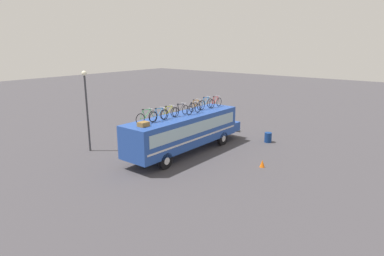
# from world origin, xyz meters

# --- Properties ---
(ground_plane) EXTENTS (120.00, 120.00, 0.00)m
(ground_plane) POSITION_xyz_m (0.00, 0.00, 0.00)
(ground_plane) COLOR #423F44
(bus) EXTENTS (11.21, 2.50, 2.84)m
(bus) POSITION_xyz_m (0.18, 0.00, 1.71)
(bus) COLOR #23479E
(bus) RESTS_ON ground
(luggage_bag_1) EXTENTS (0.63, 0.53, 0.28)m
(luggage_bag_1) POSITION_xyz_m (-4.07, -0.18, 2.99)
(luggage_bag_1) COLOR olive
(luggage_bag_1) RESTS_ON bus
(rooftop_bicycle_1) EXTENTS (1.83, 0.44, 0.97)m
(rooftop_bicycle_1) POSITION_xyz_m (-3.38, 0.24, 3.25)
(rooftop_bicycle_1) COLOR black
(rooftop_bicycle_1) RESTS_ON bus
(rooftop_bicycle_2) EXTENTS (1.75, 0.44, 0.92)m
(rooftop_bicycle_2) POSITION_xyz_m (-2.43, 0.07, 3.23)
(rooftop_bicycle_2) COLOR black
(rooftop_bicycle_2) RESTS_ON bus
(rooftop_bicycle_3) EXTENTS (1.71, 0.44, 0.88)m
(rooftop_bicycle_3) POSITION_xyz_m (-1.36, 0.19, 3.21)
(rooftop_bicycle_3) COLOR black
(rooftop_bicycle_3) RESTS_ON bus
(rooftop_bicycle_4) EXTENTS (1.73, 0.44, 0.89)m
(rooftop_bicycle_4) POSITION_xyz_m (-0.27, 0.07, 3.22)
(rooftop_bicycle_4) COLOR black
(rooftop_bicycle_4) RESTS_ON bus
(rooftop_bicycle_5) EXTENTS (1.64, 0.44, 0.88)m
(rooftop_bicycle_5) POSITION_xyz_m (0.78, -0.29, 3.21)
(rooftop_bicycle_5) COLOR black
(rooftop_bicycle_5) RESTS_ON bus
(rooftop_bicycle_6) EXTENTS (1.64, 0.44, 0.90)m
(rooftop_bicycle_6) POSITION_xyz_m (1.75, 0.29, 3.22)
(rooftop_bicycle_6) COLOR black
(rooftop_bicycle_6) RESTS_ON bus
(rooftop_bicycle_7) EXTENTS (1.80, 0.44, 0.97)m
(rooftop_bicycle_7) POSITION_xyz_m (2.87, 0.16, 3.25)
(rooftop_bicycle_7) COLOR black
(rooftop_bicycle_7) RESTS_ON bus
(rooftop_bicycle_8) EXTENTS (1.67, 0.44, 0.91)m
(rooftop_bicycle_8) POSITION_xyz_m (3.90, -0.03, 3.22)
(rooftop_bicycle_8) COLOR black
(rooftop_bicycle_8) RESTS_ON bus
(trash_bin) EXTENTS (0.57, 0.57, 0.80)m
(trash_bin) POSITION_xyz_m (6.35, -3.56, 0.40)
(trash_bin) COLOR navy
(trash_bin) RESTS_ON ground
(traffic_cone) EXTENTS (0.33, 0.33, 0.49)m
(traffic_cone) POSITION_xyz_m (1.01, -5.78, 0.24)
(traffic_cone) COLOR orange
(traffic_cone) RESTS_ON ground
(street_lamp) EXTENTS (0.36, 0.36, 5.92)m
(street_lamp) POSITION_xyz_m (-3.97, 5.82, 3.70)
(street_lamp) COLOR #38383D
(street_lamp) RESTS_ON ground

